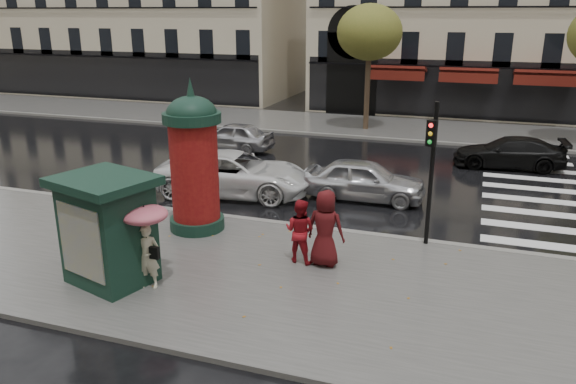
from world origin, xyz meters
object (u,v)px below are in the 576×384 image
at_px(man_burgundy, 325,228).
at_px(newsstand, 108,229).
at_px(woman_umbrella, 146,233).
at_px(car_far_silver, 232,136).
at_px(woman_red, 300,231).
at_px(morris_column, 194,159).
at_px(car_silver, 364,180).
at_px(car_white, 235,174).
at_px(traffic_light, 431,161).
at_px(car_black, 509,153).

relative_size(man_burgundy, newsstand, 0.76).
distance_m(woman_umbrella, car_far_silver, 14.03).
xyz_separation_m(woman_red, man_burgundy, (0.66, 0.01, 0.15)).
height_order(woman_red, morris_column, morris_column).
bearing_deg(car_silver, man_burgundy, -179.63).
bearing_deg(man_burgundy, car_white, -42.44).
bearing_deg(woman_red, car_silver, -86.15).
bearing_deg(car_white, newsstand, 173.33).
bearing_deg(car_far_silver, man_burgundy, 36.16).
relative_size(traffic_light, car_far_silver, 1.00).
xyz_separation_m(woman_umbrella, car_far_silver, (-3.99, 13.43, -0.80)).
distance_m(woman_red, car_far_silver, 12.92).
height_order(woman_umbrella, car_far_silver, woman_umbrella).
height_order(traffic_light, car_far_silver, traffic_light).
bearing_deg(car_far_silver, newsstand, 14.24).
xyz_separation_m(morris_column, traffic_light, (6.48, 0.96, 0.26)).
bearing_deg(car_silver, woman_red, 173.86).
distance_m(man_burgundy, traffic_light, 3.42).
height_order(woman_umbrella, car_silver, woman_umbrella).
relative_size(woman_red, car_silver, 0.40).
distance_m(woman_umbrella, car_silver, 8.94).
bearing_deg(car_black, car_silver, -42.70).
bearing_deg(morris_column, newsstand, -94.77).
distance_m(car_white, car_far_silver, 6.71).
xyz_separation_m(newsstand, car_silver, (4.33, 8.27, -0.73)).
relative_size(woman_umbrella, man_burgundy, 1.04).
relative_size(car_silver, car_white, 0.76).
xyz_separation_m(woman_umbrella, man_burgundy, (3.51, 2.49, -0.36)).
height_order(woman_red, car_silver, woman_red).
bearing_deg(man_burgundy, woman_red, 4.41).
bearing_deg(woman_umbrella, car_black, 60.37).
bearing_deg(car_far_silver, traffic_light, 49.73).
relative_size(newsstand, car_black, 0.58).
height_order(woman_red, traffic_light, traffic_light).
height_order(man_burgundy, car_silver, man_burgundy).
relative_size(newsstand, car_far_silver, 0.66).
height_order(woman_umbrella, car_white, woman_umbrella).
bearing_deg(morris_column, woman_red, -18.66).
xyz_separation_m(car_silver, car_white, (-4.46, -0.91, 0.05)).
xyz_separation_m(woman_red, car_far_silver, (-6.84, 10.95, -0.28)).
bearing_deg(car_far_silver, car_white, 26.87).
xyz_separation_m(car_white, car_far_silver, (-2.85, 6.07, -0.09)).
bearing_deg(woman_umbrella, man_burgundy, 35.30).
relative_size(man_burgundy, car_white, 0.36).
bearing_deg(car_far_silver, woman_red, 33.74).
bearing_deg(car_black, man_burgundy, -25.55).
height_order(woman_red, man_burgundy, man_burgundy).
relative_size(woman_red, car_white, 0.30).
relative_size(car_silver, car_black, 0.94).
relative_size(woman_red, traffic_light, 0.42).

